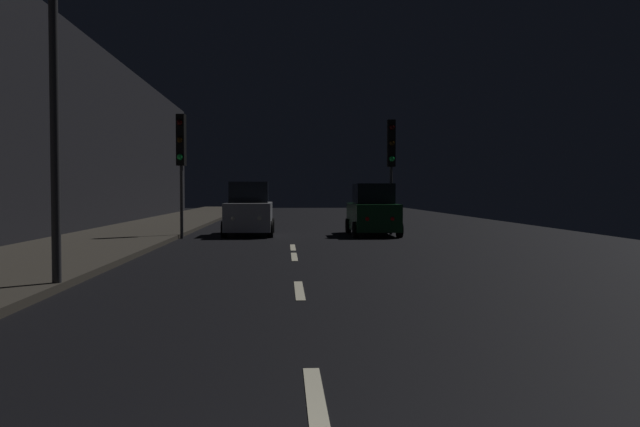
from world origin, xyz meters
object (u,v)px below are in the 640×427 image
traffic_light_far_right (391,152)px  streetlamp_overhead (79,9)px  car_parked_right_far (373,212)px  traffic_light_far_left (181,149)px  car_approaching_headlights (249,211)px

traffic_light_far_right → streetlamp_overhead: (-7.92, -14.60, 1.58)m
car_parked_right_far → streetlamp_overhead: bearing=153.5°
traffic_light_far_left → car_parked_right_far: bearing=108.6°
car_parked_right_far → traffic_light_far_left: bearing=101.9°
streetlamp_overhead → car_parked_right_far: 16.44m
traffic_light_far_left → streetlamp_overhead: (0.25, -12.72, 1.62)m
traffic_light_far_left → car_approaching_headlights: traffic_light_far_left is taller
car_approaching_headlights → car_parked_right_far: size_ratio=1.03×
traffic_light_far_right → car_approaching_headlights: bearing=-88.9°
streetlamp_overhead → car_approaching_headlights: (2.16, 14.61, -3.97)m
traffic_light_far_right → streetlamp_overhead: bearing=-27.3°
car_parked_right_far → car_approaching_headlights: bearing=86.1°
traffic_light_far_right → car_parked_right_far: size_ratio=1.13×
traffic_light_far_right → car_approaching_headlights: size_ratio=1.10×
traffic_light_far_right → car_parked_right_far: 2.57m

